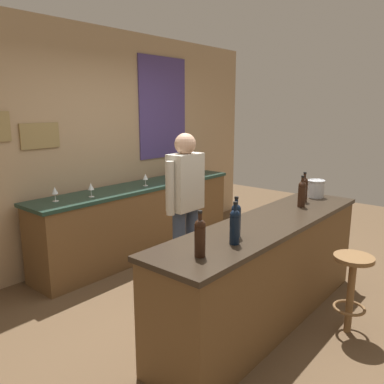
{
  "coord_description": "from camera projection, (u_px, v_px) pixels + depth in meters",
  "views": [
    {
      "loc": [
        -2.82,
        -1.94,
        1.86
      ],
      "look_at": [
        0.0,
        0.45,
        1.05
      ],
      "focal_mm": 36.16,
      "sensor_mm": 36.0,
      "label": 1
    }
  ],
  "objects": [
    {
      "name": "ground_plane",
      "position": [
        227.0,
        305.0,
        3.72
      ],
      "size": [
        10.0,
        10.0,
        0.0
      ],
      "primitive_type": "plane",
      "color": "brown"
    },
    {
      "name": "wine_bottle_c",
      "position": [
        236.0,
        219.0,
        2.85
      ],
      "size": [
        0.07,
        0.07,
        0.31
      ],
      "color": "black",
      "rests_on": "bar_counter"
    },
    {
      "name": "wine_bottle_e",
      "position": [
        304.0,
        189.0,
        3.91
      ],
      "size": [
        0.07,
        0.07,
        0.31
      ],
      "color": "black",
      "rests_on": "bar_counter"
    },
    {
      "name": "wine_bottle_b",
      "position": [
        235.0,
        225.0,
        2.69
      ],
      "size": [
        0.07,
        0.07,
        0.31
      ],
      "color": "black",
      "rests_on": "bar_counter"
    },
    {
      "name": "wine_glass_b",
      "position": [
        91.0,
        187.0,
        4.21
      ],
      "size": [
        0.07,
        0.07,
        0.16
      ],
      "color": "silver",
      "rests_on": "side_counter"
    },
    {
      "name": "side_counter",
      "position": [
        141.0,
        219.0,
        4.97
      ],
      "size": [
        2.95,
        0.56,
        0.9
      ],
      "color": "brown",
      "rests_on": "ground_plane"
    },
    {
      "name": "bartender",
      "position": [
        186.0,
        202.0,
        3.86
      ],
      "size": [
        0.52,
        0.21,
        1.62
      ],
      "color": "#384766",
      "rests_on": "ground_plane"
    },
    {
      "name": "wine_glass_e",
      "position": [
        202.0,
        164.0,
        5.88
      ],
      "size": [
        0.07,
        0.07,
        0.16
      ],
      "color": "silver",
      "rests_on": "side_counter"
    },
    {
      "name": "bar_stool",
      "position": [
        352.0,
        281.0,
        3.18
      ],
      "size": [
        0.32,
        0.32,
        0.68
      ],
      "color": "brown",
      "rests_on": "ground_plane"
    },
    {
      "name": "bar_counter",
      "position": [
        266.0,
        271.0,
        3.37
      ],
      "size": [
        2.58,
        0.6,
        0.92
      ],
      "color": "brown",
      "rests_on": "ground_plane"
    },
    {
      "name": "wine_glass_a",
      "position": [
        55.0,
        191.0,
        4.01
      ],
      "size": [
        0.07,
        0.07,
        0.16
      ],
      "color": "silver",
      "rests_on": "side_counter"
    },
    {
      "name": "wine_bottle_a",
      "position": [
        200.0,
        236.0,
        2.47
      ],
      "size": [
        0.07,
        0.07,
        0.31
      ],
      "color": "black",
      "rests_on": "bar_counter"
    },
    {
      "name": "wine_bottle_d",
      "position": [
        302.0,
        193.0,
        3.71
      ],
      "size": [
        0.07,
        0.07,
        0.31
      ],
      "color": "black",
      "rests_on": "bar_counter"
    },
    {
      "name": "wine_glass_c",
      "position": [
        145.0,
        177.0,
        4.81
      ],
      "size": [
        0.07,
        0.07,
        0.16
      ],
      "color": "silver",
      "rests_on": "side_counter"
    },
    {
      "name": "back_wall",
      "position": [
        94.0,
        145.0,
        4.71
      ],
      "size": [
        6.0,
        0.09,
        2.8
      ],
      "color": "tan",
      "rests_on": "ground_plane"
    },
    {
      "name": "wine_glass_d",
      "position": [
        182.0,
        168.0,
        5.5
      ],
      "size": [
        0.07,
        0.07,
        0.16
      ],
      "color": "silver",
      "rests_on": "side_counter"
    },
    {
      "name": "coffee_mug",
      "position": [
        174.0,
        174.0,
        5.38
      ],
      "size": [
        0.12,
        0.08,
        0.09
      ],
      "color": "#338C4C",
      "rests_on": "side_counter"
    },
    {
      "name": "ice_bucket",
      "position": [
        316.0,
        188.0,
        4.12
      ],
      "size": [
        0.19,
        0.19,
        0.19
      ],
      "color": "#B7BABF",
      "rests_on": "bar_counter"
    }
  ]
}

